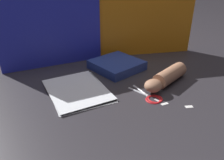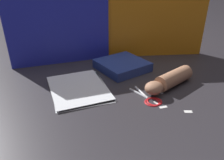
% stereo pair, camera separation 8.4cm
% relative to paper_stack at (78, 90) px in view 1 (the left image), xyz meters
% --- Properties ---
extents(ground_plane, '(6.00, 6.00, 0.00)m').
position_rel_paper_stack_xyz_m(ground_plane, '(0.14, -0.09, -0.00)').
color(ground_plane, '#2D2B30').
extents(backdrop_panel_left, '(0.50, 0.04, 0.36)m').
position_rel_paper_stack_xyz_m(backdrop_panel_left, '(-0.04, 0.31, 0.18)').
color(backdrop_panel_left, '#2833D1').
rests_on(backdrop_panel_left, ground_plane).
extents(backdrop_panel_center, '(0.82, 0.18, 0.38)m').
position_rel_paper_stack_xyz_m(backdrop_panel_center, '(0.32, 0.31, 0.19)').
color(backdrop_panel_center, orange).
rests_on(backdrop_panel_center, ground_plane).
extents(paper_stack, '(0.25, 0.30, 0.01)m').
position_rel_paper_stack_xyz_m(paper_stack, '(0.00, 0.00, 0.00)').
color(paper_stack, white).
rests_on(paper_stack, ground_plane).
extents(book_closed, '(0.27, 0.27, 0.04)m').
position_rel_paper_stack_xyz_m(book_closed, '(0.23, 0.14, 0.02)').
color(book_closed, navy).
rests_on(book_closed, ground_plane).
extents(scissors, '(0.10, 0.16, 0.01)m').
position_rel_paper_stack_xyz_m(scissors, '(0.25, -0.15, -0.00)').
color(scissors, silver).
rests_on(scissors, ground_plane).
extents(hand_forearm, '(0.26, 0.17, 0.06)m').
position_rel_paper_stack_xyz_m(hand_forearm, '(0.36, -0.08, 0.03)').
color(hand_forearm, '#A87556').
rests_on(hand_forearm, ground_plane).
extents(paper_scrap_near, '(0.03, 0.02, 0.00)m').
position_rel_paper_stack_xyz_m(paper_scrap_near, '(0.34, -0.26, -0.00)').
color(paper_scrap_near, white).
rests_on(paper_scrap_near, ground_plane).
extents(paper_scrap_mid, '(0.03, 0.01, 0.00)m').
position_rel_paper_stack_xyz_m(paper_scrap_mid, '(0.27, -0.21, -0.00)').
color(paper_scrap_mid, white).
rests_on(paper_scrap_mid, ground_plane).
extents(paper_scrap_far, '(0.01, 0.02, 0.00)m').
position_rel_paper_stack_xyz_m(paper_scrap_far, '(0.26, -0.18, -0.00)').
color(paper_scrap_far, white).
rests_on(paper_scrap_far, ground_plane).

